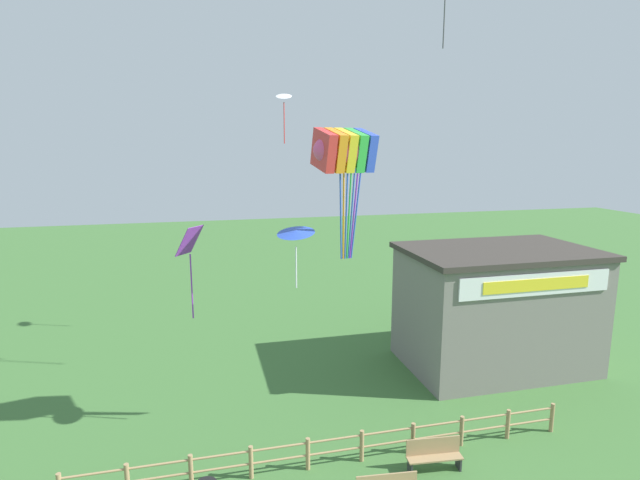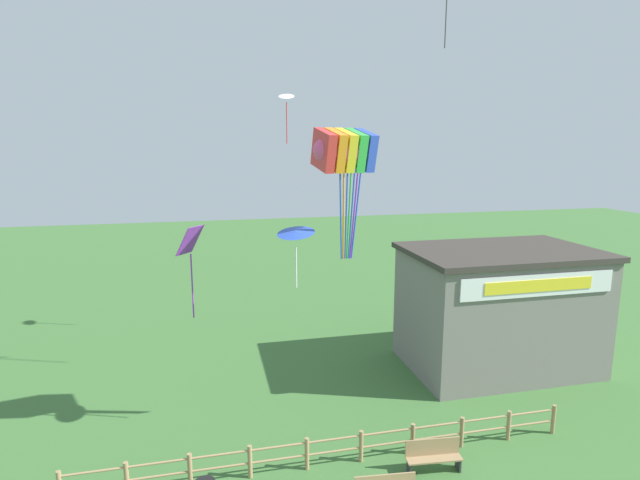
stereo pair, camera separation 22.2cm
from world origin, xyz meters
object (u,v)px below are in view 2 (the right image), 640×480
object	(u,v)px
kite_white_delta	(286,99)
kite_blue_delta	(296,232)
kite_purple_streamer	(191,251)
park_bench_by_building	(433,455)
seaside_building	(498,308)
kite_rainbow_parafoil	(344,151)

from	to	relation	value
kite_white_delta	kite_blue_delta	bearing A→B (deg)	-97.72
kite_purple_streamer	park_bench_by_building	bearing A→B (deg)	-30.71
seaside_building	kite_white_delta	world-z (taller)	kite_white_delta
seaside_building	park_bench_by_building	xyz separation A→B (m)	(-6.14, -6.38, -2.22)
kite_rainbow_parafoil	kite_blue_delta	distance (m)	3.09
kite_rainbow_parafoil	kite_purple_streamer	distance (m)	6.14
kite_blue_delta	kite_purple_streamer	size ratio (longest dim) A/B	0.65
seaside_building	kite_rainbow_parafoil	xyz separation A→B (m)	(-8.25, -3.40, 7.04)
seaside_building	kite_rainbow_parafoil	world-z (taller)	kite_rainbow_parafoil
kite_blue_delta	kite_white_delta	size ratio (longest dim) A/B	0.84
kite_rainbow_parafoil	kite_blue_delta	world-z (taller)	kite_rainbow_parafoil
park_bench_by_building	kite_purple_streamer	xyz separation A→B (m)	(-7.11, 4.23, 5.93)
kite_rainbow_parafoil	kite_blue_delta	size ratio (longest dim) A/B	2.07
park_bench_by_building	kite_blue_delta	size ratio (longest dim) A/B	0.84
kite_rainbow_parafoil	kite_purple_streamer	size ratio (longest dim) A/B	1.34
kite_white_delta	kite_purple_streamer	bearing A→B (deg)	-120.23
park_bench_by_building	kite_rainbow_parafoil	xyz separation A→B (m)	(-2.11, 2.98, 9.26)
kite_rainbow_parafoil	kite_white_delta	world-z (taller)	kite_white_delta
seaside_building	kite_white_delta	xyz separation A→B (m)	(-8.61, 5.83, 9.46)
park_bench_by_building	kite_white_delta	world-z (taller)	kite_white_delta
kite_rainbow_parafoil	kite_purple_streamer	world-z (taller)	kite_rainbow_parafoil
park_bench_by_building	kite_rainbow_parafoil	size ratio (longest dim) A/B	0.41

